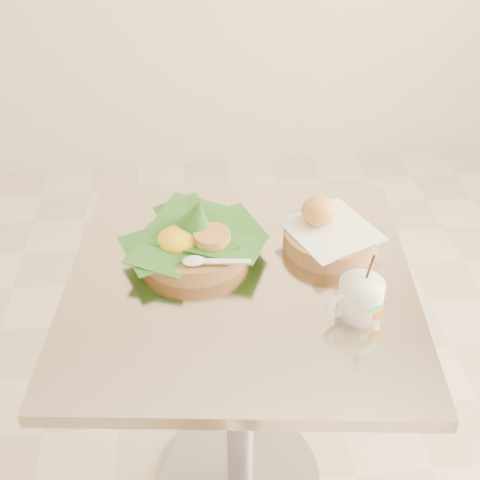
{
  "coord_description": "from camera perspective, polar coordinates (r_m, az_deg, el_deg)",
  "views": [
    {
      "loc": [
        0.04,
        -0.91,
        1.55
      ],
      "look_at": [
        0.13,
        0.05,
        0.82
      ],
      "focal_mm": 45.0,
      "sensor_mm": 36.0,
      "label": 1
    }
  ],
  "objects": [
    {
      "name": "bread_basket",
      "position": [
        1.31,
        8.38,
        0.68
      ],
      "size": [
        0.23,
        0.23,
        0.11
      ],
      "rotation": [
        0.0,
        0.0,
        -0.36
      ],
      "color": "#A07244",
      "rests_on": "cafe_table"
    },
    {
      "name": "rice_basket",
      "position": [
        1.27,
        -4.41,
        0.14
      ],
      "size": [
        0.29,
        0.29,
        0.15
      ],
      "rotation": [
        0.0,
        0.0,
        0.2
      ],
      "color": "#A07244",
      "rests_on": "cafe_table"
    },
    {
      "name": "cafe_table",
      "position": [
        1.38,
        0.03,
        -10.36
      ],
      "size": [
        0.77,
        0.77,
        0.75
      ],
      "rotation": [
        0.0,
        0.0,
        -0.11
      ],
      "color": "gray",
      "rests_on": "floor"
    },
    {
      "name": "coffee_mug",
      "position": [
        1.14,
        11.24,
        -5.38
      ],
      "size": [
        0.11,
        0.09,
        0.15
      ],
      "rotation": [
        0.0,
        0.0,
        0.37
      ],
      "color": "white",
      "rests_on": "cafe_table"
    }
  ]
}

